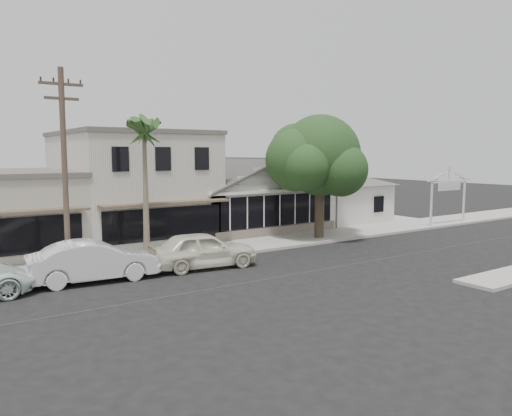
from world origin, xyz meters
TOP-DOWN VIEW (x-y plane):
  - ground at (0.00, 0.00)m, footprint 140.00×140.00m
  - sidewalk_north at (-8.00, 6.75)m, footprint 90.00×3.50m
  - corner_shop at (5.00, 12.47)m, footprint 10.40×8.60m
  - side_cottage at (13.20, 11.50)m, footprint 6.00×6.00m
  - arch_sign at (18.40, 5.30)m, footprint 4.12×0.12m
  - row_building_near at (-3.00, 13.50)m, footprint 8.00×10.00m
  - utility_pole at (-9.00, 5.20)m, footprint 1.80×0.24m
  - car_0 at (-3.30, 3.47)m, footprint 5.34×2.69m
  - car_1 at (-8.30, 3.88)m, footprint 5.43×2.31m
  - shade_tree at (6.41, 6.47)m, footprint 7.02×6.35m
  - palm_east at (-4.86, 6.48)m, footprint 2.93×2.93m

SIDE VIEW (x-z plane):
  - ground at x=0.00m, z-range 0.00..0.00m
  - sidewalk_north at x=-8.00m, z-range 0.00..0.15m
  - car_1 at x=-8.30m, z-range 0.00..1.74m
  - car_0 at x=-3.30m, z-range 0.00..1.74m
  - side_cottage at x=13.20m, z-range 0.00..3.00m
  - corner_shop at x=5.00m, z-range 0.07..5.17m
  - arch_sign at x=18.40m, z-range 1.18..5.13m
  - row_building_near at x=-3.00m, z-range 0.00..6.50m
  - utility_pole at x=-9.00m, z-range 0.29..9.29m
  - shade_tree at x=6.41m, z-range 1.23..9.03m
  - palm_east at x=-4.86m, z-range 2.70..10.26m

